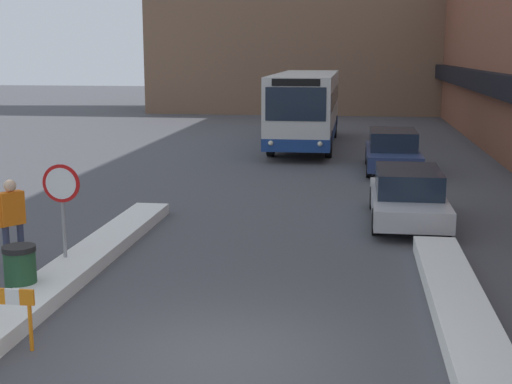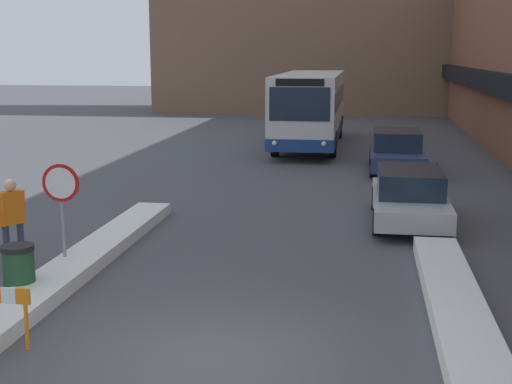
{
  "view_description": "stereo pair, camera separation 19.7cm",
  "coord_description": "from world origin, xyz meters",
  "px_view_note": "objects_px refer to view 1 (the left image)",
  "views": [
    {
      "loc": [
        1.81,
        -9.34,
        4.32
      ],
      "look_at": [
        -0.34,
        6.09,
        1.25
      ],
      "focal_mm": 50.0,
      "sensor_mm": 36.0,
      "label": 1
    },
    {
      "loc": [
        2.0,
        -9.31,
        4.32
      ],
      "look_at": [
        -0.34,
        6.09,
        1.25
      ],
      "focal_mm": 50.0,
      "sensor_mm": 36.0,
      "label": 2
    }
  ],
  "objects_px": {
    "city_bus": "(306,107)",
    "trash_bin": "(20,272)",
    "parked_car_middle": "(393,151)",
    "parked_car_front": "(408,195)",
    "pedestrian": "(12,215)",
    "stop_sign": "(62,194)"
  },
  "relations": [
    {
      "from": "pedestrian",
      "to": "parked_car_front",
      "type": "bearing_deg",
      "value": -23.39
    },
    {
      "from": "trash_bin",
      "to": "stop_sign",
      "type": "bearing_deg",
      "value": 84.77
    },
    {
      "from": "city_bus",
      "to": "parked_car_front",
      "type": "bearing_deg",
      "value": -75.95
    },
    {
      "from": "city_bus",
      "to": "stop_sign",
      "type": "relative_size",
      "value": 5.27
    },
    {
      "from": "parked_car_middle",
      "to": "trash_bin",
      "type": "distance_m",
      "value": 16.62
    },
    {
      "from": "stop_sign",
      "to": "parked_car_front",
      "type": "bearing_deg",
      "value": 36.44
    },
    {
      "from": "parked_car_front",
      "to": "stop_sign",
      "type": "height_order",
      "value": "stop_sign"
    },
    {
      "from": "city_bus",
      "to": "pedestrian",
      "type": "relative_size",
      "value": 6.25
    },
    {
      "from": "stop_sign",
      "to": "city_bus",
      "type": "bearing_deg",
      "value": 80.27
    },
    {
      "from": "parked_car_front",
      "to": "parked_car_middle",
      "type": "bearing_deg",
      "value": 90.0
    },
    {
      "from": "city_bus",
      "to": "parked_car_middle",
      "type": "height_order",
      "value": "city_bus"
    },
    {
      "from": "parked_car_front",
      "to": "pedestrian",
      "type": "relative_size",
      "value": 2.52
    },
    {
      "from": "stop_sign",
      "to": "trash_bin",
      "type": "xyz_separation_m",
      "value": [
        -0.15,
        -1.63,
        -1.08
      ]
    },
    {
      "from": "parked_car_middle",
      "to": "stop_sign",
      "type": "distance_m",
      "value": 15.12
    },
    {
      "from": "city_bus",
      "to": "parked_car_middle",
      "type": "relative_size",
      "value": 2.4
    },
    {
      "from": "parked_car_front",
      "to": "pedestrian",
      "type": "bearing_deg",
      "value": -147.68
    },
    {
      "from": "parked_car_front",
      "to": "stop_sign",
      "type": "distance_m",
      "value": 8.85
    },
    {
      "from": "parked_car_front",
      "to": "parked_car_middle",
      "type": "distance_m",
      "value": 8.1
    },
    {
      "from": "parked_car_middle",
      "to": "trash_bin",
      "type": "bearing_deg",
      "value": -115.81
    },
    {
      "from": "city_bus",
      "to": "parked_car_middle",
      "type": "xyz_separation_m",
      "value": [
        3.67,
        -6.58,
        -1.08
      ]
    },
    {
      "from": "city_bus",
      "to": "trash_bin",
      "type": "distance_m",
      "value": 21.87
    },
    {
      "from": "parked_car_front",
      "to": "trash_bin",
      "type": "height_order",
      "value": "parked_car_front"
    }
  ]
}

